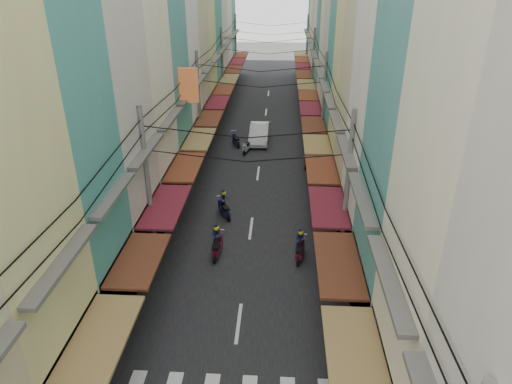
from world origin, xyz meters
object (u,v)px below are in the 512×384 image
at_px(market_umbrella, 415,297).
at_px(traffic_sign, 393,324).
at_px(white_car, 259,141).
at_px(bicycle, 386,275).

bearing_deg(market_umbrella, traffic_sign, -124.98).
xyz_separation_m(white_car, traffic_sign, (6.06, -25.31, 2.42)).
distance_m(bicycle, traffic_sign, 6.79).
xyz_separation_m(market_umbrella, traffic_sign, (-1.21, -1.74, 0.18)).
xyz_separation_m(bicycle, market_umbrella, (-0.08, -4.47, 2.24)).
bearing_deg(bicycle, white_car, 4.11).
relative_size(bicycle, market_umbrella, 0.57).
relative_size(white_car, traffic_sign, 1.67).
distance_m(market_umbrella, traffic_sign, 2.13).
distance_m(bicycle, market_umbrella, 5.01).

